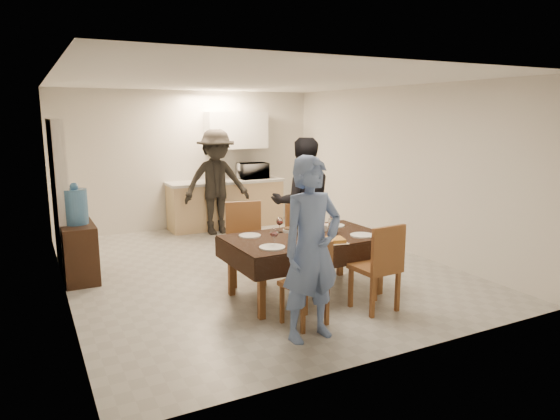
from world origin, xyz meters
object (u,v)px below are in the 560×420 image
Objects in this scene: water_jug at (75,207)px; person_kitchen at (217,182)px; person_near at (312,249)px; savoury_tart at (330,240)px; person_far at (302,203)px; water_pitcher at (333,226)px; dining_table at (306,239)px; console at (79,252)px; wine_bottle at (300,224)px; microwave at (253,171)px.

person_kitchen is at bearing 33.08° from water_jug.
person_near is at bearing -57.75° from water_jug.
savoury_tart is 0.20× the size of person_far.
person_kitchen is at bearing 93.10° from water_pitcher.
water_jug reaches higher than water_pitcher.
person_near is 4.60m from person_kitchen.
person_near is (-0.55, -1.05, 0.20)m from dining_table.
person_near reaches higher than console.
water_pitcher is at bearing 52.85° from savoury_tart.
person_near is at bearing -98.86° from person_kitchen.
savoury_tart is at bearing 40.92° from person_near.
person_far is (0.60, 1.00, 0.04)m from wine_bottle.
person_near reaches higher than water_pitcher.
dining_table is 3.41× the size of microwave.
savoury_tart is (0.15, -0.43, -0.12)m from wine_bottle.
person_far is at bearing 59.04° from wine_bottle.
microwave is at bearing -82.99° from person_far.
savoury_tart is 0.65× the size of microwave.
wine_bottle is 0.16× the size of person_near.
dining_table is 4.15× the size of water_jug.
savoury_tart reaches higher than console.
console is 2.98m from wine_bottle.
savoury_tart is 0.20× the size of person_near.
microwave is 1.04m from person_kitchen.
dining_table is 5.22× the size of savoury_tart.
water_jug is 3.02m from person_kitchen.
water_jug is 0.25× the size of person_near.
person_near is (1.83, -2.89, -0.09)m from water_jug.
water_pitcher is at bearing -34.79° from water_jug.
microwave is 0.29× the size of person_kitchen.
person_kitchen reaches higher than person_near.
water_jug is 2.94m from wine_bottle.
savoury_tart reaches higher than dining_table.
console is 3.08m from person_kitchen.
savoury_tart is at bearing -90.86° from person_kitchen.
microwave is at bearing 31.26° from water_jug.
person_near is at bearing -114.44° from wine_bottle.
wine_bottle is at bearing 60.61° from person_near.
wine_bottle is 0.53× the size of microwave.
person_near reaches higher than dining_table.
water_jug is (0.00, 0.00, 0.61)m from console.
console is 2.77× the size of wine_bottle.
wine_bottle is 0.42m from water_pitcher.
water_jug is at bearing 138.07° from savoury_tart.
person_kitchen reaches higher than wine_bottle.
console is 0.43× the size of person_kitchen.
person_far is (2.93, -0.79, -0.06)m from water_jug.
person_near is 0.97× the size of person_far.
dining_table is at bearing -37.81° from console.
wine_bottle is (2.33, -1.79, -0.11)m from water_jug.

